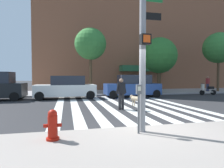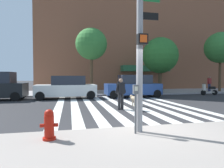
% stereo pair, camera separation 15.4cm
% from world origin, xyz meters
% --- Properties ---
extents(ground_plane, '(160.00, 160.00, 0.00)m').
position_xyz_m(ground_plane, '(0.00, 5.69, 0.00)').
color(ground_plane, '#2B2B2D').
extents(sidewalk_near, '(60.00, 5.00, 0.15)m').
position_xyz_m(sidewalk_near, '(0.00, -2.50, 0.07)').
color(sidewalk_near, gray).
rests_on(sidewalk_near, ground_plane).
extents(sidewalk_far, '(80.00, 6.00, 0.15)m').
position_xyz_m(sidewalk_far, '(0.00, 14.38, 0.07)').
color(sidewalk_far, gray).
rests_on(sidewalk_far, ground_plane).
extents(crosswalk_stripes, '(7.65, 10.78, 0.01)m').
position_xyz_m(crosswalk_stripes, '(0.78, 5.69, 0.00)').
color(crosswalk_stripes, silver).
rests_on(crosswalk_stripes, ground_plane).
extents(apartment_block, '(32.10, 16.31, 27.38)m').
position_xyz_m(apartment_block, '(9.88, 24.83, 13.69)').
color(apartment_block, brown).
rests_on(apartment_block, ground_plane).
extents(traffic_light_pole, '(0.74, 0.46, 5.80)m').
position_xyz_m(traffic_light_pole, '(-0.26, -0.67, 3.52)').
color(traffic_light_pole, gray).
rests_on(traffic_light_pole, sidewalk_near).
extents(fire_hydrant, '(0.44, 0.32, 0.76)m').
position_xyz_m(fire_hydrant, '(-2.72, -0.81, 0.52)').
color(fire_hydrant, '#A7150A').
rests_on(fire_hydrant, sidewalk_near).
extents(parking_meter_curbside, '(0.14, 0.11, 1.36)m').
position_xyz_m(parking_meter_curbside, '(-0.44, -0.77, 1.03)').
color(parking_meter_curbside, '#515456').
rests_on(parking_meter_curbside, sidewalk_near).
extents(parked_car_behind_first, '(4.71, 2.12, 1.80)m').
position_xyz_m(parked_car_behind_first, '(-2.44, 9.95, 0.88)').
color(parked_car_behind_first, silver).
rests_on(parked_car_behind_first, ground_plane).
extents(parked_car_third_in_line, '(4.65, 2.12, 1.88)m').
position_xyz_m(parked_car_third_in_line, '(3.09, 9.95, 0.92)').
color(parked_car_third_in_line, navy).
rests_on(parked_car_third_in_line, ground_plane).
extents(parked_scooter, '(1.63, 0.51, 1.11)m').
position_xyz_m(parked_scooter, '(10.67, 10.09, 0.48)').
color(parked_scooter, black).
rests_on(parked_scooter, ground_plane).
extents(street_tree_nearest, '(3.06, 3.06, 6.29)m').
position_xyz_m(street_tree_nearest, '(-0.11, 13.11, 4.88)').
color(street_tree_nearest, '#4C3823').
rests_on(street_tree_nearest, sidewalk_far).
extents(street_tree_middle, '(3.57, 3.57, 5.51)m').
position_xyz_m(street_tree_middle, '(6.67, 12.21, 3.85)').
color(street_tree_middle, '#4C3823').
rests_on(street_tree_middle, sidewalk_far).
extents(street_tree_further, '(3.33, 3.33, 6.41)m').
position_xyz_m(street_tree_further, '(13.81, 12.36, 4.87)').
color(street_tree_further, '#4C3823').
rests_on(street_tree_further, sidewalk_far).
extents(pedestrian_dog_walker, '(0.68, 0.37, 1.64)m').
position_xyz_m(pedestrian_dog_walker, '(0.41, 4.01, 0.93)').
color(pedestrian_dog_walker, black).
rests_on(pedestrian_dog_walker, ground_plane).
extents(dog_on_leash, '(0.54, 1.00, 0.65)m').
position_xyz_m(dog_on_leash, '(1.55, 4.94, 0.44)').
color(dog_on_leash, tan).
rests_on(dog_on_leash, ground_plane).
extents(pedestrian_bystander, '(0.71, 0.31, 1.64)m').
position_xyz_m(pedestrian_bystander, '(12.68, 12.57, 1.08)').
color(pedestrian_bystander, '#282D4C').
rests_on(pedestrian_bystander, sidewalk_far).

